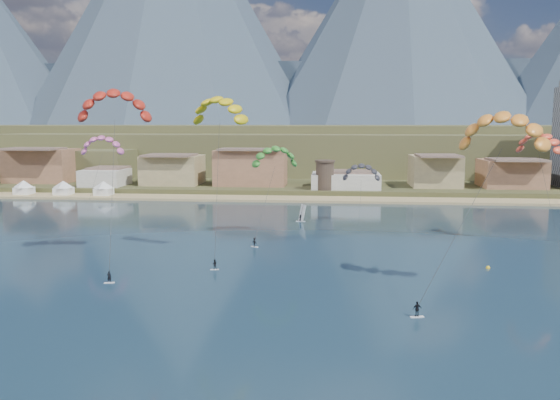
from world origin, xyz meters
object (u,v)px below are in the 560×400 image
object	(u,v)px
kitesurfer_red	(114,101)
kitesurfer_green	(275,154)
windsurfer	(301,216)
buoy	(488,268)
watchtower	(325,175)
kitesurfer_yellow	(219,107)
kitesurfer_orange	(503,125)

from	to	relation	value
kitesurfer_red	kitesurfer_green	world-z (taller)	kitesurfer_red
windsurfer	buoy	world-z (taller)	windsurfer
watchtower	kitesurfer_green	world-z (taller)	kitesurfer_green
kitesurfer_yellow	windsurfer	bearing A→B (deg)	72.02
kitesurfer_yellow	kitesurfer_green	bearing A→B (deg)	67.40
kitesurfer_red	kitesurfer_yellow	bearing A→B (deg)	19.13
watchtower	windsurfer	distance (m)	43.29
kitesurfer_green	windsurfer	distance (m)	22.42
buoy	kitesurfer_orange	bearing A→B (deg)	-100.80
watchtower	windsurfer	size ratio (longest dim) A/B	2.34
kitesurfer_yellow	kitesurfer_orange	size ratio (longest dim) A/B	1.02
kitesurfer_orange	kitesurfer_green	xyz separation A→B (m)	(-31.30, 32.47, -5.37)
windsurfer	buoy	size ratio (longest dim) A/B	6.15
kitesurfer_orange	kitesurfer_green	size ratio (longest dim) A/B	1.38
kitesurfer_yellow	buoy	bearing A→B (deg)	-5.53
kitesurfer_red	kitesurfer_green	size ratio (longest dim) A/B	1.51
kitesurfer_yellow	kitesurfer_green	distance (m)	19.68
windsurfer	buoy	distance (m)	47.63
kitesurfer_orange	kitesurfer_red	bearing A→B (deg)	168.44
kitesurfer_red	buoy	size ratio (longest dim) A/B	46.53
kitesurfer_green	buoy	xyz separation A→B (m)	(33.60, -20.45, -15.38)
windsurfer	buoy	xyz separation A→B (m)	(29.66, -37.25, -1.07)
kitesurfer_red	kitesurfer_green	distance (m)	31.87
kitesurfer_red	watchtower	bearing A→B (deg)	69.87
kitesurfer_yellow	kitesurfer_green	xyz separation A→B (m)	(6.88, 16.53, -8.17)
buoy	kitesurfer_green	bearing A→B (deg)	148.68
windsurfer	kitesurfer_orange	bearing A→B (deg)	-60.95
kitesurfer_yellow	windsurfer	xyz separation A→B (m)	(10.82, 33.34, -22.48)
kitesurfer_orange	windsurfer	world-z (taller)	kitesurfer_orange
kitesurfer_yellow	kitesurfer_green	size ratio (longest dim) A/B	1.41
kitesurfer_green	watchtower	bearing A→B (deg)	82.21
kitesurfer_red	kitesurfer_yellow	distance (m)	15.62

